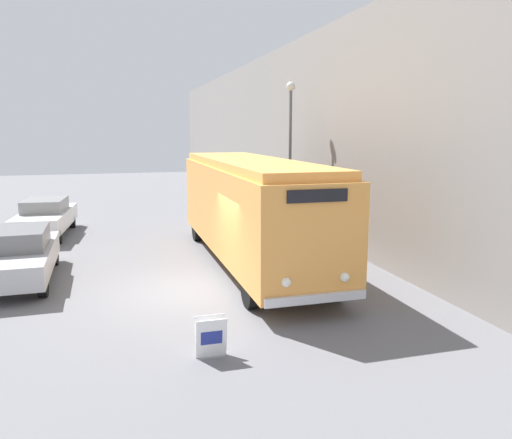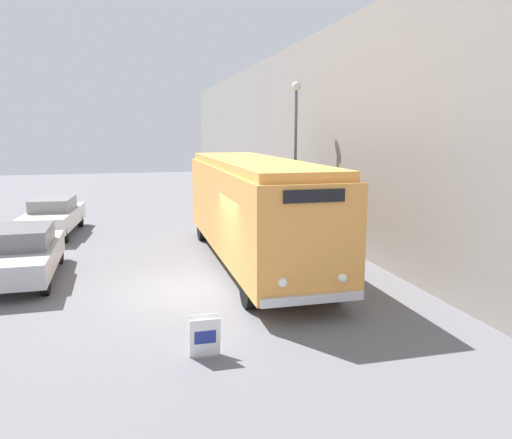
# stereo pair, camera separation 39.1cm
# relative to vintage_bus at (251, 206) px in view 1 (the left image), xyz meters

# --- Properties ---
(ground_plane) EXTENTS (80.00, 80.00, 0.00)m
(ground_plane) POSITION_rel_vintage_bus_xyz_m (-2.33, -2.26, -1.91)
(ground_plane) COLOR slate
(building_wall_right) EXTENTS (0.30, 60.00, 8.23)m
(building_wall_right) POSITION_rel_vintage_bus_xyz_m (3.95, 7.74, 2.21)
(building_wall_right) COLOR gray
(building_wall_right) RESTS_ON ground_plane
(vintage_bus) EXTENTS (2.54, 10.89, 3.39)m
(vintage_bus) POSITION_rel_vintage_bus_xyz_m (0.00, 0.00, 0.00)
(vintage_bus) COLOR black
(vintage_bus) RESTS_ON ground_plane
(sign_board) EXTENTS (0.59, 0.30, 0.79)m
(sign_board) POSITION_rel_vintage_bus_xyz_m (-2.56, -6.37, -1.52)
(sign_board) COLOR gray
(sign_board) RESTS_ON ground_plane
(streetlamp) EXTENTS (0.36, 0.36, 6.19)m
(streetlamp) POSITION_rel_vintage_bus_xyz_m (2.69, 3.77, 2.13)
(streetlamp) COLOR #595E60
(streetlamp) RESTS_ON ground_plane
(parked_car_near) EXTENTS (1.94, 4.70, 1.53)m
(parked_car_near) POSITION_rel_vintage_bus_xyz_m (-6.94, -0.05, -1.13)
(parked_car_near) COLOR black
(parked_car_near) RESTS_ON ground_plane
(parked_car_mid) EXTENTS (2.21, 4.87, 1.52)m
(parked_car_mid) POSITION_rel_vintage_bus_xyz_m (-6.96, 6.59, -1.11)
(parked_car_mid) COLOR black
(parked_car_mid) RESTS_ON ground_plane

